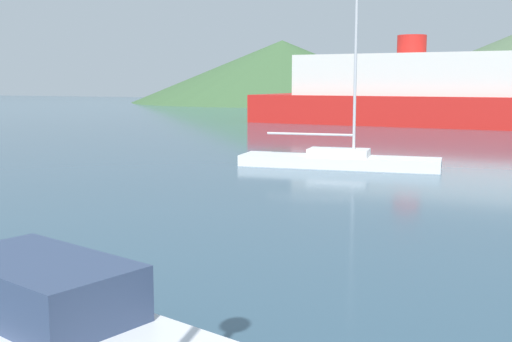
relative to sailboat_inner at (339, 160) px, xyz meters
The scene contains 3 objects.
sailboat_inner is the anchor object (origin of this frame).
ferry_distant 29.45m from the sailboat_inner, 96.01° to the left, with size 26.31×10.61×7.36m.
hill_west 85.71m from the sailboat_inner, 114.27° to the left, with size 51.59×51.59×10.54m.
Camera 1 is at (7.87, -1.25, 3.56)m, focal length 45.00 mm.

